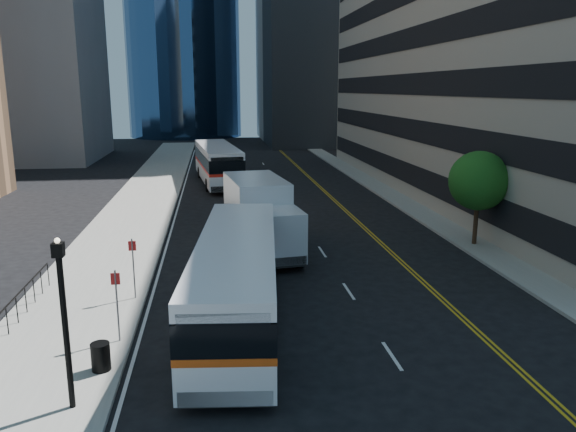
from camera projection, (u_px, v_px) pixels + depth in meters
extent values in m
plane|color=black|center=(348.00, 310.00, 22.02)|extent=(160.00, 160.00, 0.00)
cube|color=gray|center=(147.00, 196.00, 44.84)|extent=(5.00, 90.00, 0.15)
cube|color=gray|center=(383.00, 190.00, 47.31)|extent=(2.00, 90.00, 0.15)
cube|color=gray|center=(10.00, 9.00, 64.85)|extent=(18.00, 18.00, 35.00)
cylinder|color=#332114|center=(475.00, 224.00, 30.61)|extent=(0.24, 0.24, 2.20)
sphere|color=#184C15|center=(479.00, 181.00, 30.08)|extent=(3.20, 3.20, 3.20)
cylinder|color=black|center=(66.00, 334.00, 14.58)|extent=(0.16, 0.16, 4.20)
cube|color=black|center=(58.00, 250.00, 14.07)|extent=(0.28, 0.28, 0.36)
cube|color=white|center=(238.00, 299.00, 20.60)|extent=(3.89, 12.70, 1.15)
cube|color=#DD5214|center=(237.00, 281.00, 20.45)|extent=(3.91, 12.72, 0.23)
cube|color=black|center=(237.00, 266.00, 20.32)|extent=(3.91, 12.72, 0.94)
cube|color=white|center=(237.00, 246.00, 20.15)|extent=(3.89, 12.70, 0.52)
cylinder|color=black|center=(191.00, 357.00, 16.99)|extent=(0.41, 1.07, 1.04)
cylinder|color=black|center=(272.00, 356.00, 17.08)|extent=(0.41, 1.07, 1.04)
cylinder|color=black|center=(213.00, 280.00, 23.89)|extent=(0.41, 1.07, 1.04)
cylinder|color=black|center=(271.00, 279.00, 23.98)|extent=(0.41, 1.07, 1.04)
cube|color=white|center=(218.00, 172.00, 51.11)|extent=(4.34, 13.62, 1.23)
cube|color=red|center=(218.00, 165.00, 50.95)|extent=(4.37, 13.64, 0.25)
cube|color=black|center=(217.00, 158.00, 50.81)|extent=(4.37, 13.64, 1.00)
cube|color=white|center=(217.00, 149.00, 50.63)|extent=(4.34, 13.62, 0.56)
cylinder|color=black|center=(208.00, 185.00, 47.10)|extent=(0.45, 1.14, 1.11)
cylinder|color=black|center=(239.00, 184.00, 47.72)|extent=(0.45, 1.14, 1.11)
cylinder|color=black|center=(200.00, 172.00, 54.28)|extent=(0.45, 1.14, 1.11)
cylinder|color=black|center=(227.00, 171.00, 54.90)|extent=(0.45, 1.14, 1.11)
cube|color=silver|center=(273.00, 235.00, 26.77)|extent=(3.02, 2.82, 2.39)
cube|color=black|center=(278.00, 231.00, 25.65)|extent=(2.52, 0.38, 1.25)
cube|color=silver|center=(256.00, 205.00, 30.37)|extent=(3.39, 5.76, 2.96)
cube|color=black|center=(261.00, 241.00, 29.57)|extent=(3.06, 7.71, 0.28)
cylinder|color=black|center=(249.00, 260.00, 26.49)|extent=(0.45, 1.12, 1.09)
cylinder|color=black|center=(299.00, 257.00, 27.11)|extent=(0.45, 1.12, 1.09)
cylinder|color=black|center=(230.00, 232.00, 31.85)|extent=(0.45, 1.12, 1.09)
cylinder|color=black|center=(273.00, 229.00, 32.47)|extent=(0.45, 1.12, 1.09)
cylinder|color=black|center=(101.00, 357.00, 16.92)|extent=(0.75, 0.75, 0.86)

